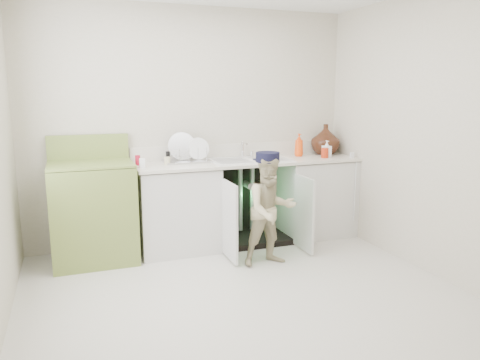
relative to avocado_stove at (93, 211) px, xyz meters
name	(u,v)px	position (x,y,z in m)	size (l,w,h in m)	color
ground	(241,291)	(1.08, -1.18, -0.50)	(3.50, 3.50, 0.00)	#BBB3A4
room_shell	(241,141)	(1.08, -1.18, 0.75)	(6.00, 5.50, 1.26)	beige
counter_run	(252,198)	(1.66, 0.03, -0.02)	(2.44, 1.02, 1.25)	silver
avocado_stove	(93,211)	(0.00, 0.00, 0.00)	(0.78, 0.65, 1.20)	olive
repair_worker	(271,209)	(1.56, -0.69, 0.04)	(0.53, 0.58, 1.08)	#BFB689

